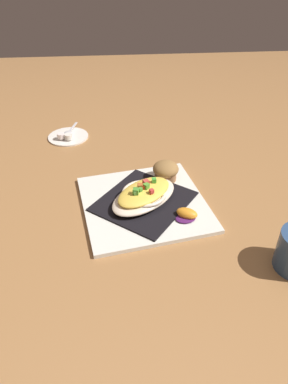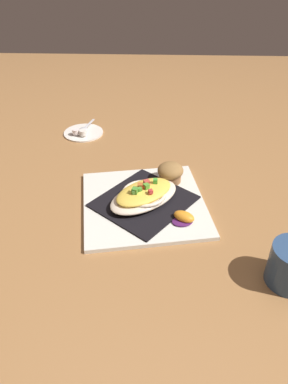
{
  "view_description": "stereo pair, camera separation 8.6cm",
  "coord_description": "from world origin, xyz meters",
  "px_view_note": "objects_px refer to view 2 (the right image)",
  "views": [
    {
      "loc": [
        0.06,
        0.69,
        0.55
      ],
      "look_at": [
        0.0,
        0.0,
        0.04
      ],
      "focal_mm": 33.68,
      "sensor_mm": 36.0,
      "label": 1
    },
    {
      "loc": [
        -0.03,
        0.69,
        0.55
      ],
      "look_at": [
        0.0,
        0.0,
        0.04
      ],
      "focal_mm": 33.68,
      "sensor_mm": 36.0,
      "label": 2
    }
  ],
  "objects_px": {
    "muffin": "(170,172)",
    "creamer_cup_1": "(83,133)",
    "gratin_dish": "(144,194)",
    "creamer_cup_0": "(76,131)",
    "square_plate": "(144,204)",
    "creamer_saucer": "(83,132)",
    "spoon": "(84,129)",
    "orange_garnish": "(184,218)"
  },
  "relations": [
    {
      "from": "square_plate",
      "to": "muffin",
      "type": "relative_size",
      "value": 4.32
    },
    {
      "from": "creamer_saucer",
      "to": "spoon",
      "type": "relative_size",
      "value": 1.29
    },
    {
      "from": "gratin_dish",
      "to": "muffin",
      "type": "relative_size",
      "value": 3.08
    },
    {
      "from": "muffin",
      "to": "spoon",
      "type": "distance_m",
      "value": 0.4
    },
    {
      "from": "creamer_cup_1",
      "to": "orange_garnish",
      "type": "bearing_deg",
      "value": 126.32
    },
    {
      "from": "gratin_dish",
      "to": "creamer_cup_0",
      "type": "bearing_deg",
      "value": -56.37
    },
    {
      "from": "gratin_dish",
      "to": "spoon",
      "type": "relative_size",
      "value": 2.07
    },
    {
      "from": "muffin",
      "to": "creamer_cup_0",
      "type": "relative_size",
      "value": 2.82
    },
    {
      "from": "spoon",
      "to": "creamer_cup_1",
      "type": "xyz_separation_m",
      "value": [
        -0.0,
        0.03,
        0.0
      ]
    },
    {
      "from": "spoon",
      "to": "creamer_cup_0",
      "type": "distance_m",
      "value": 0.03
    },
    {
      "from": "square_plate",
      "to": "spoon",
      "type": "distance_m",
      "value": 0.44
    },
    {
      "from": "gratin_dish",
      "to": "orange_garnish",
      "type": "distance_m",
      "value": 0.12
    },
    {
      "from": "square_plate",
      "to": "orange_garnish",
      "type": "xyz_separation_m",
      "value": [
        -0.09,
        0.07,
        0.01
      ]
    },
    {
      "from": "gratin_dish",
      "to": "orange_garnish",
      "type": "relative_size",
      "value": 3.5
    },
    {
      "from": "muffin",
      "to": "creamer_cup_1",
      "type": "distance_m",
      "value": 0.37
    },
    {
      "from": "muffin",
      "to": "spoon",
      "type": "relative_size",
      "value": 0.67
    },
    {
      "from": "square_plate",
      "to": "creamer_cup_0",
      "type": "height_order",
      "value": "creamer_cup_0"
    },
    {
      "from": "muffin",
      "to": "spoon",
      "type": "height_order",
      "value": "muffin"
    },
    {
      "from": "square_plate",
      "to": "orange_garnish",
      "type": "bearing_deg",
      "value": 144.24
    },
    {
      "from": "gratin_dish",
      "to": "orange_garnish",
      "type": "height_order",
      "value": "gratin_dish"
    },
    {
      "from": "gratin_dish",
      "to": "creamer_cup_1",
      "type": "bearing_deg",
      "value": -58.66
    },
    {
      "from": "orange_garnish",
      "to": "spoon",
      "type": "xyz_separation_m",
      "value": [
        0.31,
        -0.45,
        -0.01
      ]
    },
    {
      "from": "square_plate",
      "to": "muffin",
      "type": "distance_m",
      "value": 0.12
    },
    {
      "from": "spoon",
      "to": "creamer_cup_1",
      "type": "relative_size",
      "value": 4.19
    },
    {
      "from": "orange_garnish",
      "to": "creamer_saucer",
      "type": "height_order",
      "value": "orange_garnish"
    },
    {
      "from": "muffin",
      "to": "orange_garnish",
      "type": "bearing_deg",
      "value": 99.78
    },
    {
      "from": "creamer_cup_0",
      "to": "creamer_cup_1",
      "type": "xyz_separation_m",
      "value": [
        -0.02,
        0.01,
        0.0
      ]
    },
    {
      "from": "muffin",
      "to": "orange_garnish",
      "type": "relative_size",
      "value": 1.14
    },
    {
      "from": "creamer_saucer",
      "to": "creamer_cup_0",
      "type": "distance_m",
      "value": 0.03
    },
    {
      "from": "creamer_saucer",
      "to": "spoon",
      "type": "xyz_separation_m",
      "value": [
        -0.0,
        -0.01,
        0.01
      ]
    },
    {
      "from": "gratin_dish",
      "to": "muffin",
      "type": "xyz_separation_m",
      "value": [
        -0.07,
        -0.09,
        0.0
      ]
    },
    {
      "from": "gratin_dish",
      "to": "creamer_cup_0",
      "type": "xyz_separation_m",
      "value": [
        0.24,
        -0.35,
        -0.02
      ]
    },
    {
      "from": "square_plate",
      "to": "gratin_dish",
      "type": "height_order",
      "value": "gratin_dish"
    },
    {
      "from": "creamer_cup_1",
      "to": "creamer_saucer",
      "type": "bearing_deg",
      "value": -80.65
    },
    {
      "from": "creamer_cup_0",
      "to": "creamer_saucer",
      "type": "bearing_deg",
      "value": -132.21
    },
    {
      "from": "orange_garnish",
      "to": "square_plate",
      "type": "bearing_deg",
      "value": -35.76
    },
    {
      "from": "creamer_cup_0",
      "to": "creamer_cup_1",
      "type": "height_order",
      "value": "same"
    },
    {
      "from": "creamer_cup_0",
      "to": "spoon",
      "type": "bearing_deg",
      "value": -128.24
    },
    {
      "from": "creamer_cup_0",
      "to": "square_plate",
      "type": "bearing_deg",
      "value": 123.64
    },
    {
      "from": "creamer_saucer",
      "to": "creamer_cup_0",
      "type": "relative_size",
      "value": 5.38
    },
    {
      "from": "muffin",
      "to": "creamer_cup_1",
      "type": "relative_size",
      "value": 2.82
    },
    {
      "from": "muffin",
      "to": "square_plate",
      "type": "bearing_deg",
      "value": 55.21
    }
  ]
}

